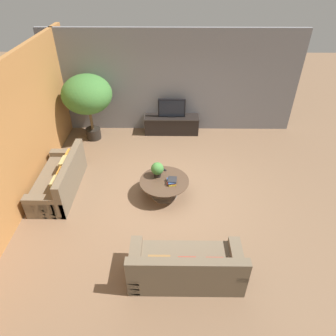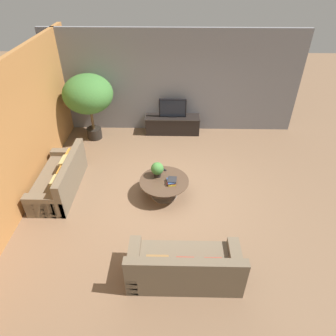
{
  "view_description": "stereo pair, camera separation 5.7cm",
  "coord_description": "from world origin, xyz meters",
  "px_view_note": "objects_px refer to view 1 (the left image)",
  "views": [
    {
      "loc": [
        -0.02,
        -5.34,
        4.67
      ],
      "look_at": [
        -0.08,
        0.28,
        0.55
      ],
      "focal_mm": 32.0,
      "sensor_mm": 36.0,
      "label": 1
    },
    {
      "loc": [
        0.04,
        -5.34,
        4.67
      ],
      "look_at": [
        -0.08,
        0.28,
        0.55
      ],
      "focal_mm": 32.0,
      "sensor_mm": 36.0,
      "label": 2
    }
  ],
  "objects_px": {
    "coffee_table": "(164,185)",
    "television": "(172,108)",
    "potted_palm_tall": "(87,95)",
    "potted_plant_tabletop": "(157,169)",
    "couch_by_wall": "(60,180)",
    "media_console": "(171,124)",
    "couch_near_entry": "(186,267)"
  },
  "relations": [
    {
      "from": "coffee_table",
      "to": "television",
      "type": "bearing_deg",
      "value": 86.96
    },
    {
      "from": "potted_palm_tall",
      "to": "potted_plant_tabletop",
      "type": "distance_m",
      "value": 3.26
    },
    {
      "from": "coffee_table",
      "to": "couch_by_wall",
      "type": "bearing_deg",
      "value": 176.13
    },
    {
      "from": "potted_plant_tabletop",
      "to": "television",
      "type": "bearing_deg",
      "value": 83.59
    },
    {
      "from": "potted_palm_tall",
      "to": "media_console",
      "type": "bearing_deg",
      "value": 9.24
    },
    {
      "from": "potted_palm_tall",
      "to": "potted_plant_tabletop",
      "type": "bearing_deg",
      "value": -49.98
    },
    {
      "from": "potted_plant_tabletop",
      "to": "potted_palm_tall",
      "type": "bearing_deg",
      "value": 130.02
    },
    {
      "from": "television",
      "to": "couch_by_wall",
      "type": "bearing_deg",
      "value": -132.81
    },
    {
      "from": "media_console",
      "to": "potted_palm_tall",
      "type": "distance_m",
      "value": 2.63
    },
    {
      "from": "media_console",
      "to": "television",
      "type": "bearing_deg",
      "value": -90.0
    },
    {
      "from": "television",
      "to": "potted_palm_tall",
      "type": "height_order",
      "value": "potted_palm_tall"
    },
    {
      "from": "media_console",
      "to": "couch_by_wall",
      "type": "height_order",
      "value": "couch_by_wall"
    },
    {
      "from": "couch_near_entry",
      "to": "potted_palm_tall",
      "type": "bearing_deg",
      "value": -61.33
    },
    {
      "from": "potted_palm_tall",
      "to": "coffee_table",
      "type": "bearing_deg",
      "value": -49.73
    },
    {
      "from": "television",
      "to": "coffee_table",
      "type": "xyz_separation_m",
      "value": [
        -0.16,
        -2.98,
        -0.52
      ]
    },
    {
      "from": "media_console",
      "to": "potted_palm_tall",
      "type": "xyz_separation_m",
      "value": [
        -2.36,
        -0.38,
        1.09
      ]
    },
    {
      "from": "coffee_table",
      "to": "potted_palm_tall",
      "type": "relative_size",
      "value": 0.58
    },
    {
      "from": "coffee_table",
      "to": "couch_by_wall",
      "type": "relative_size",
      "value": 0.57
    },
    {
      "from": "coffee_table",
      "to": "couch_by_wall",
      "type": "distance_m",
      "value": 2.45
    },
    {
      "from": "couch_by_wall",
      "to": "potted_plant_tabletop",
      "type": "relative_size",
      "value": 5.42
    },
    {
      "from": "couch_near_entry",
      "to": "potted_palm_tall",
      "type": "relative_size",
      "value": 0.99
    },
    {
      "from": "couch_by_wall",
      "to": "potted_plant_tabletop",
      "type": "height_order",
      "value": "couch_by_wall"
    },
    {
      "from": "television",
      "to": "potted_plant_tabletop",
      "type": "bearing_deg",
      "value": -96.41
    },
    {
      "from": "television",
      "to": "coffee_table",
      "type": "bearing_deg",
      "value": -93.04
    },
    {
      "from": "couch_by_wall",
      "to": "coffee_table",
      "type": "bearing_deg",
      "value": 86.13
    },
    {
      "from": "couch_by_wall",
      "to": "couch_near_entry",
      "type": "relative_size",
      "value": 1.01
    },
    {
      "from": "couch_by_wall",
      "to": "couch_near_entry",
      "type": "xyz_separation_m",
      "value": [
        2.86,
        -2.35,
        -0.01
      ]
    },
    {
      "from": "couch_by_wall",
      "to": "potted_palm_tall",
      "type": "distance_m",
      "value": 2.67
    },
    {
      "from": "media_console",
      "to": "television",
      "type": "relative_size",
      "value": 2.05
    },
    {
      "from": "media_console",
      "to": "television",
      "type": "xyz_separation_m",
      "value": [
        0.0,
        -0.0,
        0.54
      ]
    },
    {
      "from": "media_console",
      "to": "couch_near_entry",
      "type": "distance_m",
      "value": 5.17
    },
    {
      "from": "media_console",
      "to": "coffee_table",
      "type": "relative_size",
      "value": 1.49
    }
  ]
}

